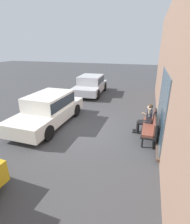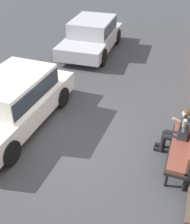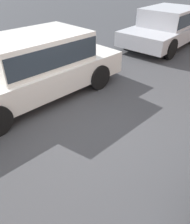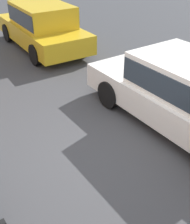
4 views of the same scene
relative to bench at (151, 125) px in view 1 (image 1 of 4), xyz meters
The scene contains 6 objects.
ground_plane 2.95m from the bench, 88.29° to the right, with size 60.00×60.00×0.00m, color #424244.
building_facade 2.15m from the bench, 80.28° to the left, with size 18.00×0.51×5.34m.
bench is the anchor object (origin of this frame).
person_on_phone 0.44m from the bench, 147.69° to the right, with size 0.73×0.74×1.33m.
parked_car_near 7.51m from the bench, 142.50° to the right, with size 4.23×2.13×1.39m.
parked_car_mid 4.68m from the bench, 90.74° to the right, with size 4.42×1.90×1.45m.
Camera 1 is at (6.64, 2.60, 3.56)m, focal length 28.00 mm.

